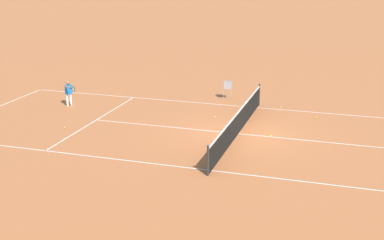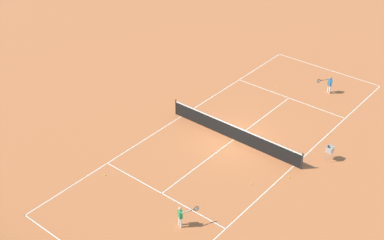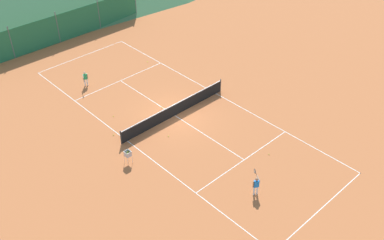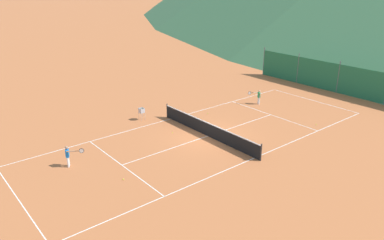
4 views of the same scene
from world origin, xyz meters
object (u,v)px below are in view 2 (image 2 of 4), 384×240
Objects in this scene: tennis_ball_near_corner at (252,184)px; tennis_ball_alley_right at (221,149)px; player_far_baseline at (181,215)px; ball_hopper at (330,150)px; player_near_service at (329,84)px; tennis_ball_mid_court at (274,139)px; tennis_net at (234,132)px; tennis_ball_by_net_right at (276,87)px; tennis_ball_by_net_left at (105,175)px; tennis_ball_far_corner at (289,177)px.

tennis_ball_alley_right is (3.15, -1.50, 0.00)m from tennis_ball_near_corner.
player_far_baseline reaches higher than ball_hopper.
tennis_ball_mid_court is (-0.18, 7.21, -0.69)m from player_near_service.
tennis_ball_near_corner is 1.00× the size of tennis_ball_mid_court.
tennis_net is 7.30m from tennis_ball_by_net_right.
tennis_net reaches higher than tennis_ball_by_net_right.
player_far_baseline is at bearing 176.72° from tennis_ball_by_net_left.
player_near_service is 11.65m from tennis_ball_near_corner.
player_near_service is 18.76× the size of tennis_ball_by_net_right.
tennis_ball_by_net_left is at bearing 59.86° from tennis_ball_alley_right.
tennis_ball_far_corner is at bearing -107.78° from player_far_baseline.
tennis_net is 10.31× the size of ball_hopper.
ball_hopper is at bearing -107.38° from tennis_ball_far_corner.
tennis_ball_by_net_right is at bearing -78.28° from tennis_net.
player_near_service is at bearing -88.59° from tennis_ball_mid_court.
tennis_ball_mid_court is (0.45, -9.07, -0.66)m from player_far_baseline.
player_far_baseline is 0.96× the size of player_near_service.
tennis_net is 139.09× the size of tennis_ball_mid_court.
player_near_service is 10.18m from tennis_ball_far_corner.
tennis_ball_far_corner is at bearing 105.49° from player_near_service.
tennis_net reaches higher than tennis_ball_mid_court.
tennis_ball_far_corner is at bearing -176.74° from tennis_ball_alley_right.
tennis_net is 139.09× the size of tennis_ball_far_corner.
tennis_net is 1.41m from tennis_ball_alley_right.
tennis_ball_mid_court is at bearing -45.40° from tennis_ball_far_corner.
tennis_ball_mid_court is (1.32, -4.32, 0.00)m from tennis_ball_near_corner.
tennis_ball_mid_court is (-3.36, 5.65, 0.00)m from tennis_ball_by_net_right.
player_far_baseline reaches higher than tennis_ball_mid_court.
tennis_net is 139.09× the size of tennis_ball_alley_right.
tennis_ball_by_net_left is 1.00× the size of tennis_ball_near_corner.
tennis_ball_by_net_right is at bearing -38.55° from ball_hopper.
tennis_ball_far_corner and tennis_ball_alley_right have the same top height.
player_far_baseline is (-2.33, 7.58, 0.20)m from tennis_net.
tennis_ball_by_net_left is at bearing 64.93° from tennis_net.
tennis_ball_by_net_left is at bearing 72.28° from player_near_service.
tennis_ball_by_net_right is 14.52m from tennis_ball_by_net_left.
tennis_ball_near_corner is at bearing 65.30° from ball_hopper.
ball_hopper is (-5.30, -1.74, 0.16)m from tennis_net.
tennis_ball_mid_court is at bearing -141.63° from tennis_net.
player_near_service reaches higher than tennis_ball_alley_right.
tennis_ball_far_corner is at bearing 125.65° from tennis_ball_by_net_right.
player_far_baseline is at bearing 79.67° from tennis_ball_near_corner.
tennis_ball_near_corner is at bearing -146.14° from tennis_ball_by_net_left.
tennis_net reaches higher than tennis_ball_alley_right.
tennis_ball_near_corner is (-1.49, 11.54, -0.69)m from player_near_service.
tennis_ball_far_corner is at bearing 134.60° from tennis_ball_mid_court.
ball_hopper reaches higher than tennis_ball_by_net_right.
tennis_ball_near_corner is 5.07m from ball_hopper.
tennis_ball_mid_court is at bearing -73.08° from tennis_ball_near_corner.
tennis_ball_near_corner is (-6.59, -4.42, 0.00)m from tennis_ball_by_net_left.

